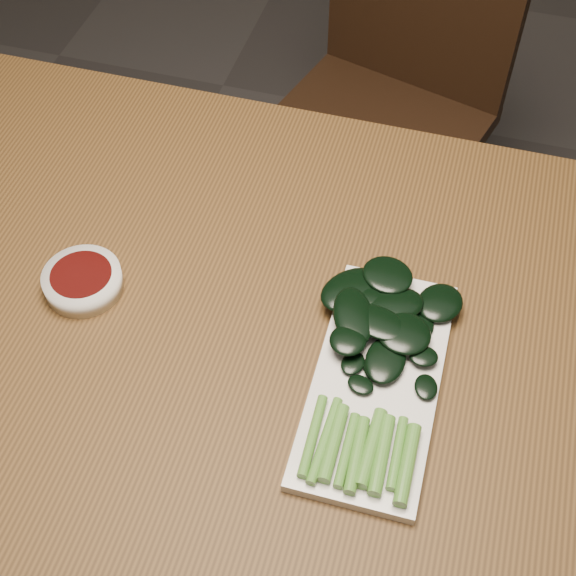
# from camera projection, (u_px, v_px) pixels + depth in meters

# --- Properties ---
(ground) EXTENTS (6.00, 6.00, 0.00)m
(ground) POSITION_uv_depth(u_px,v_px,m) (271.00, 540.00, 1.59)
(ground) COLOR #322F2F
(ground) RESTS_ON ground
(table) EXTENTS (1.40, 0.80, 0.75)m
(table) POSITION_uv_depth(u_px,v_px,m) (262.00, 349.00, 1.05)
(table) COLOR #4F3416
(table) RESTS_ON ground
(chair_far) EXTENTS (0.51, 0.51, 0.89)m
(chair_far) POSITION_uv_depth(u_px,v_px,m) (389.00, 95.00, 1.68)
(chair_far) COLOR black
(chair_far) RESTS_ON ground
(sauce_bowl) EXTENTS (0.10, 0.10, 0.03)m
(sauce_bowl) POSITION_uv_depth(u_px,v_px,m) (83.00, 281.00, 1.01)
(sauce_bowl) COLOR silver
(sauce_bowl) RESTS_ON table
(serving_plate) EXTENTS (0.15, 0.32, 0.01)m
(serving_plate) POSITION_uv_depth(u_px,v_px,m) (377.00, 381.00, 0.93)
(serving_plate) COLOR silver
(serving_plate) RESTS_ON table
(gai_lan) EXTENTS (0.20, 0.33, 0.02)m
(gai_lan) POSITION_uv_depth(u_px,v_px,m) (377.00, 341.00, 0.94)
(gai_lan) COLOR #518D30
(gai_lan) RESTS_ON serving_plate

